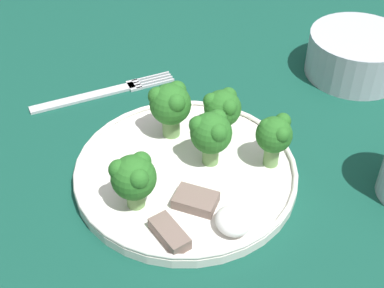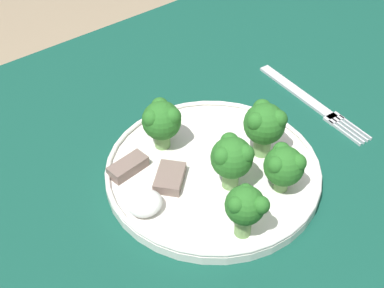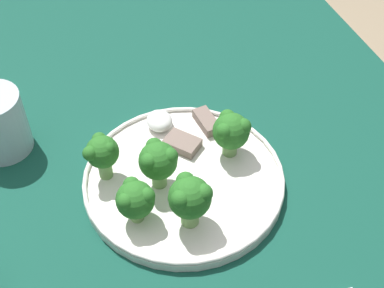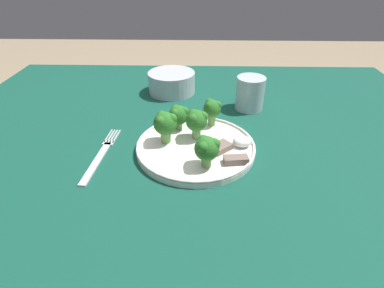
% 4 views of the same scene
% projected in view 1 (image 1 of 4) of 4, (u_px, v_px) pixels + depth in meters
% --- Properties ---
extents(table, '(1.32, 0.97, 0.76)m').
position_uv_depth(table, '(249.00, 208.00, 0.72)').
color(table, '#114738').
rests_on(table, ground_plane).
extents(dinner_plate, '(0.26, 0.26, 0.02)m').
position_uv_depth(dinner_plate, '(186.00, 172.00, 0.63)').
color(dinner_plate, white).
rests_on(dinner_plate, table).
extents(fork, '(0.03, 0.21, 0.00)m').
position_uv_depth(fork, '(103.00, 93.00, 0.76)').
color(fork, silver).
rests_on(fork, table).
extents(cream_bowl, '(0.14, 0.14, 0.06)m').
position_uv_depth(cream_bowl, '(356.00, 56.00, 0.78)').
color(cream_bowl, '#B7BCC6').
rests_on(cream_bowl, table).
extents(broccoli_floret_near_rim_left, '(0.04, 0.04, 0.07)m').
position_uv_depth(broccoli_floret_near_rim_left, '(277.00, 134.00, 0.60)').
color(broccoli_floret_near_rim_left, '#709E56').
rests_on(broccoli_floret_near_rim_left, dinner_plate).
extents(broccoli_floret_center_left, '(0.05, 0.05, 0.07)m').
position_uv_depth(broccoli_floret_center_left, '(211.00, 133.00, 0.60)').
color(broccoli_floret_center_left, '#709E56').
rests_on(broccoli_floret_center_left, dinner_plate).
extents(broccoli_floret_back_left, '(0.05, 0.05, 0.07)m').
position_uv_depth(broccoli_floret_back_left, '(134.00, 177.00, 0.56)').
color(broccoli_floret_back_left, '#709E56').
rests_on(broccoli_floret_back_left, dinner_plate).
extents(broccoli_floret_front_left, '(0.05, 0.05, 0.07)m').
position_uv_depth(broccoli_floret_front_left, '(170.00, 104.00, 0.64)').
color(broccoli_floret_front_left, '#709E56').
rests_on(broccoli_floret_front_left, dinner_plate).
extents(broccoli_floret_center_back, '(0.05, 0.05, 0.06)m').
position_uv_depth(broccoli_floret_center_back, '(223.00, 108.00, 0.65)').
color(broccoli_floret_center_back, '#709E56').
rests_on(broccoli_floret_center_back, dinner_plate).
extents(meat_slice_front_slice, '(0.05, 0.03, 0.01)m').
position_uv_depth(meat_slice_front_slice, '(170.00, 234.00, 0.54)').
color(meat_slice_front_slice, '#756056').
rests_on(meat_slice_front_slice, dinner_plate).
extents(meat_slice_middle_slice, '(0.05, 0.05, 0.01)m').
position_uv_depth(meat_slice_middle_slice, '(196.00, 200.00, 0.58)').
color(meat_slice_middle_slice, '#756056').
rests_on(meat_slice_middle_slice, dinner_plate).
extents(sauce_dollop, '(0.04, 0.04, 0.02)m').
position_uv_depth(sauce_dollop, '(233.00, 221.00, 0.55)').
color(sauce_dollop, white).
rests_on(sauce_dollop, dinner_plate).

